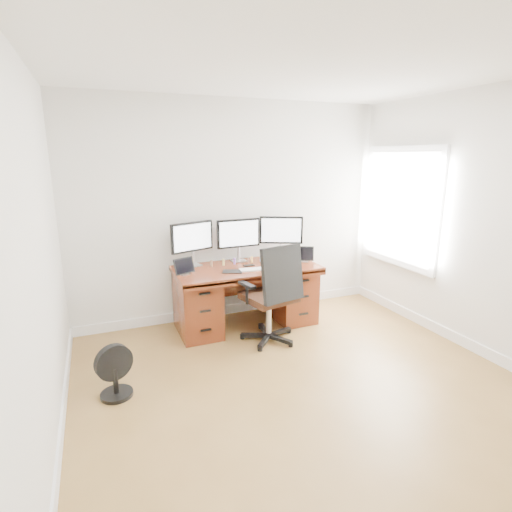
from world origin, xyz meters
name	(u,v)px	position (x,y,z in m)	size (l,w,h in m)	color
ground	(324,408)	(0.00, 0.00, 0.00)	(4.50, 4.50, 0.00)	olive
back_wall	(233,212)	(0.00, 2.25, 1.35)	(4.00, 0.10, 2.70)	white
right_wall	(505,229)	(2.00, 0.11, 1.35)	(0.10, 4.50, 2.70)	white
desk	(246,293)	(0.00, 1.83, 0.40)	(1.70, 0.80, 0.75)	#5D2512
office_chair	(272,310)	(0.10, 1.29, 0.37)	(0.71, 0.71, 1.13)	black
floor_fan	(115,372)	(-1.58, 0.83, 0.23)	(0.33, 0.28, 0.47)	black
monitor_left	(192,238)	(-0.58, 2.07, 1.09)	(0.53, 0.21, 0.53)	silver
monitor_center	(239,235)	(0.00, 2.07, 1.09)	(0.55, 0.14, 0.53)	silver
monitor_right	(281,232)	(0.58, 2.07, 1.09)	(0.51, 0.27, 0.53)	silver
tablet_left	(184,267)	(-0.75, 1.75, 0.84)	(0.25, 0.14, 0.19)	silver
tablet_right	(304,255)	(0.75, 1.75, 0.84)	(0.24, 0.17, 0.19)	silver
keyboard	(252,269)	(0.00, 1.64, 0.76)	(0.28, 0.12, 0.01)	white
trackpad	(268,268)	(0.19, 1.61, 0.76)	(0.12, 0.12, 0.01)	silver
drawing_tablet	(232,272)	(-0.23, 1.65, 0.76)	(0.22, 0.14, 0.01)	black
phone	(249,265)	(0.04, 1.82, 0.76)	(0.13, 0.06, 0.01)	black
figurine_brown	(211,263)	(-0.39, 1.95, 0.80)	(0.03, 0.03, 0.08)	brown
figurine_yellow	(223,262)	(-0.24, 1.95, 0.80)	(0.03, 0.03, 0.08)	tan
figurine_purple	(235,261)	(-0.10, 1.95, 0.80)	(0.03, 0.03, 0.08)	#8659CD
figurine_orange	(252,259)	(0.13, 1.95, 0.80)	(0.03, 0.03, 0.08)	#F0BF54
figurine_blue	(261,258)	(0.25, 1.95, 0.80)	(0.03, 0.03, 0.08)	#64AAEE
figurine_pink	(267,257)	(0.34, 1.95, 0.80)	(0.03, 0.03, 0.08)	pink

